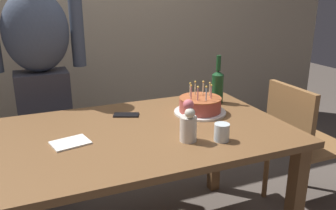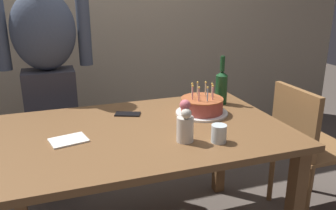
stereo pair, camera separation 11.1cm
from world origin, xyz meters
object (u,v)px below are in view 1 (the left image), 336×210
object	(u,v)px
wine_bottle	(218,85)
cell_phone	(126,115)
dining_chair	(299,138)
water_glass_near	(222,132)
flower_vase	(188,124)
birthday_cake	(200,106)
napkin_stack	(70,143)
person_man_bearded	(41,79)

from	to	relation	value
wine_bottle	cell_phone	size ratio (longest dim) A/B	2.12
dining_chair	water_glass_near	bearing A→B (deg)	109.32
water_glass_near	flower_vase	world-z (taller)	flower_vase
birthday_cake	napkin_stack	world-z (taller)	birthday_cake
birthday_cake	flower_vase	xyz separation A→B (m)	(-0.24, -0.33, 0.04)
flower_vase	water_glass_near	bearing A→B (deg)	-21.61
person_man_bearded	birthday_cake	bearing A→B (deg)	140.68
water_glass_near	napkin_stack	xyz separation A→B (m)	(-0.67, 0.25, -0.04)
napkin_stack	flower_vase	distance (m)	0.56
cell_phone	flower_vase	world-z (taller)	flower_vase
napkin_stack	birthday_cake	bearing A→B (deg)	10.79
dining_chair	person_man_bearded	bearing A→B (deg)	61.66
birthday_cake	dining_chair	size ratio (longest dim) A/B	0.35
water_glass_near	cell_phone	bearing A→B (deg)	121.81
napkin_stack	flower_vase	size ratio (longest dim) A/B	0.82
wine_bottle	napkin_stack	distance (m)	1.01
birthday_cake	water_glass_near	distance (m)	0.40
flower_vase	dining_chair	bearing A→B (deg)	12.84
flower_vase	person_man_bearded	world-z (taller)	person_man_bearded
flower_vase	wine_bottle	bearing A→B (deg)	47.23
wine_bottle	cell_phone	xyz separation A→B (m)	(-0.61, -0.01, -0.11)
birthday_cake	flower_vase	bearing A→B (deg)	-125.75
wine_bottle	birthday_cake	bearing A→B (deg)	-145.00
water_glass_near	cell_phone	size ratio (longest dim) A/B	0.60
birthday_cake	person_man_bearded	world-z (taller)	person_man_bearded
wine_bottle	flower_vase	bearing A→B (deg)	-132.77
person_man_bearded	wine_bottle	bearing A→B (deg)	152.11
water_glass_near	napkin_stack	distance (m)	0.72
birthday_cake	person_man_bearded	distance (m)	1.07
cell_phone	dining_chair	size ratio (longest dim) A/B	0.17
water_glass_near	wine_bottle	distance (m)	0.61
cell_phone	dining_chair	bearing A→B (deg)	9.61
birthday_cake	napkin_stack	size ratio (longest dim) A/B	1.79
person_man_bearded	dining_chair	world-z (taller)	person_man_bearded
cell_phone	person_man_bearded	world-z (taller)	person_man_bearded
water_glass_near	dining_chair	world-z (taller)	dining_chair
dining_chair	birthday_cake	bearing A→B (deg)	79.13
flower_vase	person_man_bearded	bearing A→B (deg)	120.08
birthday_cake	water_glass_near	world-z (taller)	birthday_cake
cell_phone	wine_bottle	bearing A→B (deg)	23.84
wine_bottle	napkin_stack	world-z (taller)	wine_bottle
wine_bottle	dining_chair	bearing A→B (deg)	-29.31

